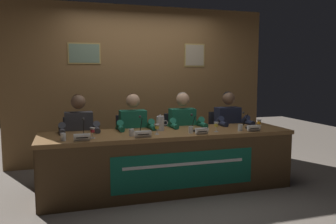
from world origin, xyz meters
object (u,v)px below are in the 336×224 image
Objects in this scene: water_cup_center_left at (131,133)px; juice_glass_far_right at (259,122)px; panelist_center_left at (134,131)px; juice_glass_far_left at (93,131)px; panelist_center_right at (184,129)px; panelist_far_right at (230,126)px; juice_glass_center_right at (216,125)px; water_pitcher_central at (160,123)px; chair_far_left at (79,151)px; microphone_far_right at (246,123)px; microphone_center_left at (142,128)px; microphone_far_left at (84,130)px; juice_glass_center_left at (157,127)px; chair_center_left at (132,148)px; nameplate_far_left at (82,137)px; chair_center_right at (180,145)px; water_cup_center_right at (191,130)px; conference_table at (171,152)px; nameplate_far_right at (254,128)px; nameplate_center_right at (202,131)px; microphone_center_right at (194,125)px; chair_far_right at (224,142)px; nameplate_center_left at (143,134)px; water_cup_far_right at (240,128)px; panelist_far_left at (79,134)px; water_cup_far_left at (63,137)px.

juice_glass_far_right is at bearing 0.73° from water_cup_center_left.
juice_glass_far_left is at bearing -135.87° from panelist_center_left.
panelist_far_right is (0.72, 0.00, 0.00)m from panelist_center_right.
juice_glass_center_right is 0.59× the size of water_pitcher_central.
chair_far_left is 2.30m from microphone_far_right.
microphone_center_left is 1.00× the size of microphone_far_right.
microphone_far_left is 1.74× the size of juice_glass_center_left.
chair_center_left is 4.16× the size of microphone_far_right.
nameplate_far_left is at bearing -153.62° from panelist_center_right.
chair_center_right is 0.89m from water_cup_center_right.
conference_table is 0.65m from panelist_center_right.
water_cup_center_right reaches higher than nameplate_far_right.
nameplate_center_right is (1.41, -0.00, 0.00)m from nameplate_far_left.
nameplate_far_left is 0.91m from juice_glass_center_left.
nameplate_far_left is 2.13× the size of water_cup_center_left.
chair_center_right is 4.16× the size of microphone_center_right.
water_cup_center_right is 0.43m from water_pitcher_central.
nameplate_center_right is 0.27m from microphone_center_right.
water_cup_center_left is at bearing -13.26° from microphone_far_left.
chair_far_right is (0.50, 0.79, -0.41)m from juice_glass_center_right.
microphone_center_left is 1.03× the size of water_pitcher_central.
microphone_center_right is at bearing -178.92° from microphone_far_right.
panelist_far_right reaches higher than chair_far_left.
juice_glass_far_right is at bearing -3.96° from microphone_center_left.
nameplate_far_left is at bearing -135.20° from panelist_center_left.
chair_center_left is at bearing 180.00° from chair_center_right.
nameplate_center_left is at bearing -129.66° from chair_center_right.
nameplate_far_left is 0.93× the size of nameplate_center_left.
water_cup_far_right is at bearing -8.06° from conference_table.
microphone_far_left is at bearing 179.86° from microphone_center_right.
water_pitcher_central is at bearing 65.11° from juice_glass_center_left.
nameplate_center_left is 1.57× the size of juice_glass_far_right.
juice_glass_center_left is (0.17, -0.75, 0.41)m from chair_center_left.
water_pitcher_central reaches higher than chair_far_right.
panelist_center_right is at bearing 86.14° from microphone_center_right.
panelist_far_left is at bearing 133.72° from nameplate_center_left.
water_cup_center_right is 0.67m from water_cup_far_right.
conference_table is 1.30m from chair_far_right.
panelist_far_right is (1.44, 0.00, 0.00)m from panelist_center_left.
juice_glass_far_left is 0.57× the size of microphone_center_left.
microphone_far_right is at bearing 80.97° from nameplate_far_right.
panelist_far_left is at bearing 160.31° from juice_glass_center_right.
water_cup_center_left is (-0.51, -0.07, 0.28)m from conference_table.
conference_table is at bearing 147.43° from nameplate_center_right.
juice_glass_center_left is 0.14× the size of chair_far_right.
microphone_far_left reaches higher than chair_center_left.
chair_far_right reaches higher than water_cup_far_right.
microphone_far_right is at bearing 10.77° from water_cup_center_right.
chair_center_left is at bearing 90.00° from panelist_center_left.
water_cup_far_left is 1.87m from chair_center_right.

